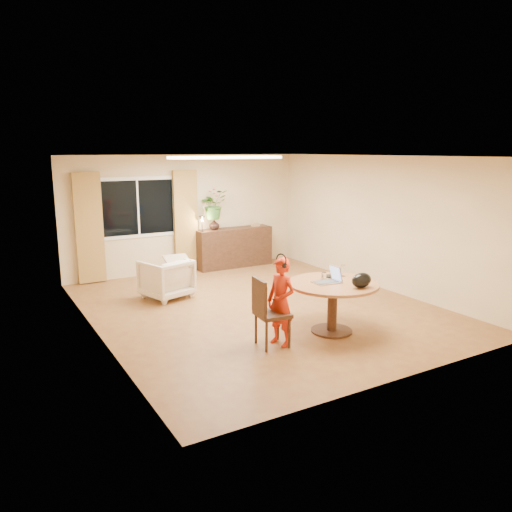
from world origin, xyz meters
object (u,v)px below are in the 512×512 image
Objects in this scene: dining_table at (333,293)px; child at (281,302)px; armchair at (166,278)px; sideboard at (234,247)px; dining_chair at (273,312)px.

dining_table is 0.94m from child.
armchair is 0.44× the size of sideboard.
dining_chair reaches higher than armchair.
child is 0.68× the size of sideboard.
dining_table is 3.34m from armchair.
dining_chair is 3.02m from armchair.
dining_table is 1.67× the size of armchair.
armchair is at bearing 104.85° from dining_chair.
sideboard is (2.27, 1.62, 0.09)m from armchair.
armchair is at bearing 175.61° from child.
armchair is at bearing 117.37° from dining_table.
dining_chair is at bearing -179.19° from dining_table.
dining_table is 0.74× the size of sideboard.
armchair is at bearing -144.48° from sideboard.
sideboard reaches higher than dining_table.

